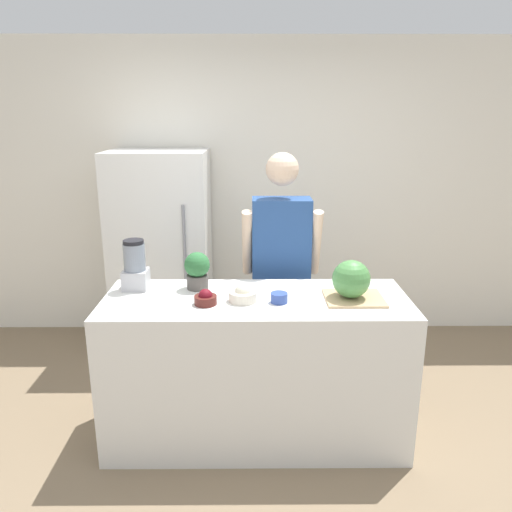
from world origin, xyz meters
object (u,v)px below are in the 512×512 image
(watermelon, at_px, (351,279))
(bowl_cherries, at_px, (205,298))
(bowl_cream, at_px, (243,295))
(potted_plant, at_px, (197,270))
(blender, at_px, (135,266))
(bowl_small_blue, at_px, (279,298))
(person, at_px, (281,271))
(refrigerator, at_px, (162,252))

(watermelon, distance_m, bowl_cherries, 0.85)
(bowl_cream, relative_size, potted_plant, 0.71)
(bowl_cream, height_order, blender, blender)
(bowl_small_blue, distance_m, blender, 0.92)
(bowl_cream, xyz_separation_m, bowl_small_blue, (0.21, -0.02, -0.01))
(person, height_order, blender, person)
(refrigerator, distance_m, blender, 1.15)
(refrigerator, xyz_separation_m, bowl_cherries, (0.50, -1.40, 0.12))
(person, relative_size, blender, 5.53)
(bowl_cream, relative_size, blender, 0.53)
(refrigerator, height_order, potted_plant, refrigerator)
(bowl_small_blue, bearing_deg, bowl_cream, 173.24)
(refrigerator, height_order, watermelon, refrigerator)
(person, height_order, bowl_small_blue, person)
(bowl_cherries, relative_size, potted_plant, 0.56)
(refrigerator, distance_m, watermelon, 1.90)
(refrigerator, xyz_separation_m, bowl_cream, (0.71, -1.35, 0.12))
(refrigerator, xyz_separation_m, potted_plant, (0.42, -1.13, 0.20))
(bowl_small_blue, height_order, potted_plant, potted_plant)
(blender, height_order, potted_plant, blender)
(bowl_cherries, xyz_separation_m, bowl_cream, (0.21, 0.05, 0.00))
(person, height_order, bowl_cherries, person)
(refrigerator, height_order, bowl_small_blue, refrigerator)
(bowl_small_blue, xyz_separation_m, blender, (-0.88, 0.24, 0.12))
(person, relative_size, bowl_small_blue, 17.50)
(bowl_cherries, xyz_separation_m, bowl_small_blue, (0.42, 0.02, -0.01))
(bowl_cherries, xyz_separation_m, potted_plant, (-0.07, 0.27, 0.09))
(person, bearing_deg, bowl_cream, -111.47)
(watermelon, height_order, bowl_cherries, watermelon)
(watermelon, relative_size, potted_plant, 0.95)
(watermelon, height_order, bowl_small_blue, watermelon)
(potted_plant, bearing_deg, person, 38.73)
(refrigerator, distance_m, bowl_cherries, 1.49)
(bowl_cherries, distance_m, potted_plant, 0.29)
(watermelon, xyz_separation_m, bowl_cream, (-0.63, -0.02, -0.09))
(person, xyz_separation_m, watermelon, (0.37, -0.63, 0.16))
(blender, bearing_deg, bowl_cream, -18.13)
(bowl_cream, distance_m, blender, 0.71)
(bowl_cream, height_order, potted_plant, potted_plant)
(bowl_cherries, relative_size, bowl_cream, 0.78)
(watermelon, height_order, blender, blender)
(refrigerator, relative_size, bowl_cherries, 12.99)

